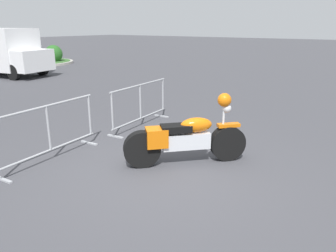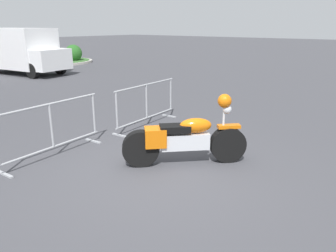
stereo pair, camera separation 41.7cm
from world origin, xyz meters
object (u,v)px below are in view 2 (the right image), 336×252
object	(u,v)px
crowd_barrier_far	(146,104)
crowd_barrier_near	(52,129)
motorcycle	(185,138)
delivery_van	(21,50)

from	to	relation	value
crowd_barrier_far	crowd_barrier_near	bearing A→B (deg)	180.00
crowd_barrier_near	crowd_barrier_far	bearing A→B (deg)	0.00
motorcycle	delivery_van	xyz separation A→B (m)	(4.11, 13.59, 0.75)
delivery_van	crowd_barrier_near	bearing A→B (deg)	-34.14
motorcycle	delivery_van	distance (m)	14.22
crowd_barrier_far	delivery_van	xyz separation A→B (m)	(2.78, 11.41, 0.69)
crowd_barrier_far	motorcycle	bearing A→B (deg)	-121.47
crowd_barrier_near	delivery_van	distance (m)	12.66
crowd_barrier_far	delivery_van	world-z (taller)	delivery_van
motorcycle	crowd_barrier_far	xyz separation A→B (m)	(1.34, 2.18, 0.06)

